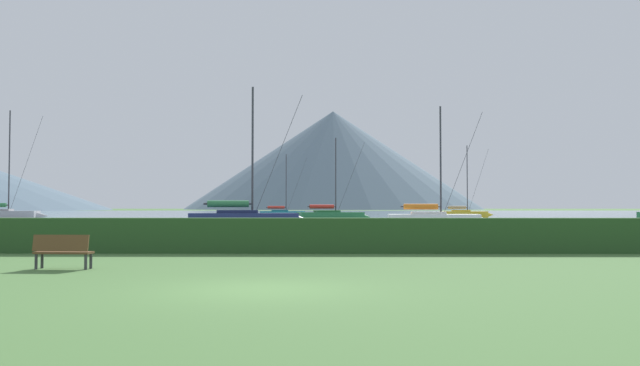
# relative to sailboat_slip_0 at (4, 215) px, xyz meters

# --- Properties ---
(ground_plane) EXTENTS (1000.00, 1000.00, 0.00)m
(ground_plane) POSITION_rel_sailboat_slip_0_xyz_m (36.02, -62.30, -0.76)
(ground_plane) COLOR #477038
(harbor_water) EXTENTS (320.00, 246.00, 0.00)m
(harbor_water) POSITION_rel_sailboat_slip_0_xyz_m (36.02, 74.70, -0.76)
(harbor_water) COLOR gray
(harbor_water) RESTS_ON ground_plane
(hedge_line) EXTENTS (80.00, 1.20, 1.29)m
(hedge_line) POSITION_rel_sailboat_slip_0_xyz_m (36.02, -51.30, -0.11)
(hedge_line) COLOR #284C23
(hedge_line) RESTS_ON ground_plane
(sailboat_slip_0) EXTENTS (9.12, 3.64, 12.89)m
(sailboat_slip_0) POSITION_rel_sailboat_slip_0_xyz_m (0.00, 0.00, 0.00)
(sailboat_slip_0) COLOR #9E9EA3
(sailboat_slip_0) RESTS_ON harbor_water
(sailboat_slip_3) EXTENTS (7.66, 2.85, 9.41)m
(sailboat_slip_3) POSITION_rel_sailboat_slip_0_xyz_m (30.96, 20.82, -0.13)
(sailboat_slip_3) COLOR #19707A
(sailboat_slip_3) RESTS_ON harbor_water
(sailboat_slip_4) EXTENTS (7.61, 2.27, 10.52)m
(sailboat_slip_4) POSITION_rel_sailboat_slip_0_xyz_m (57.20, 19.35, -0.12)
(sailboat_slip_4) COLOR gold
(sailboat_slip_4) RESTS_ON harbor_water
(sailboat_slip_5) EXTENTS (8.18, 2.58, 9.65)m
(sailboat_slip_5) POSITION_rel_sailboat_slip_0_xyz_m (45.86, -23.88, -0.09)
(sailboat_slip_5) COLOR white
(sailboat_slip_5) RESTS_ON harbor_water
(sailboat_slip_6) EXTENTS (9.29, 4.10, 10.55)m
(sailboat_slip_6) POSITION_rel_sailboat_slip_0_xyz_m (31.35, -27.69, -0.01)
(sailboat_slip_6) COLOR navy
(sailboat_slip_6) RESTS_ON harbor_water
(sailboat_slip_9) EXTENTS (8.28, 4.14, 9.23)m
(sailboat_slip_9) POSITION_rel_sailboat_slip_0_xyz_m (37.88, -4.19, -0.09)
(sailboat_slip_9) COLOR #236B38
(sailboat_slip_9) RESTS_ON harbor_water
(park_bench_near_path) EXTENTS (1.59, 0.58, 0.95)m
(park_bench_near_path) POSITION_rel_sailboat_slip_0_xyz_m (30.08, -57.91, -0.23)
(park_bench_near_path) COLOR brown
(park_bench_near_path) RESTS_ON ground_plane
(distant_hill_central_peak) EXTENTS (181.81, 181.81, 60.79)m
(distant_hill_central_peak) POSITION_rel_sailboat_slip_0_xyz_m (41.53, 332.23, 29.63)
(distant_hill_central_peak) COLOR #4C6070
(distant_hill_central_peak) RESTS_ON ground_plane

